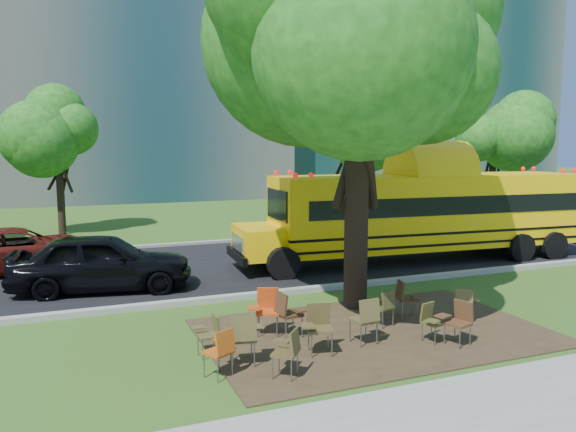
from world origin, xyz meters
name	(u,v)px	position (x,y,z in m)	size (l,w,h in m)	color
ground	(321,331)	(0.00, 0.00, 0.00)	(160.00, 160.00, 0.00)	#395A1C
dirt_patch	(375,332)	(1.00, -0.50, 0.01)	(7.00, 4.50, 0.03)	#382819
asphalt_road	(229,265)	(0.00, 7.00, 0.02)	(80.00, 8.00, 0.04)	black
kerb_near	(271,293)	(0.00, 3.00, 0.07)	(80.00, 0.25, 0.14)	gray
kerb_far	(200,243)	(0.00, 11.10, 0.07)	(80.00, 0.25, 0.14)	gray
building_main	(10,46)	(-8.00, 36.00, 11.00)	(38.00, 16.00, 22.00)	#60605C
building_right	(379,55)	(24.00, 38.00, 12.50)	(30.00, 16.00, 25.00)	gray
bg_tree_2	(58,137)	(-5.00, 16.00, 4.21)	(4.80, 4.80, 6.62)	black
bg_tree_3	(348,121)	(8.00, 14.00, 5.03)	(5.60, 5.60, 7.84)	black
bg_tree_4	(494,136)	(16.00, 13.00, 4.34)	(5.00, 5.00, 6.85)	black
main_tree	(358,73)	(1.50, 1.27, 5.50)	(7.20, 7.20, 9.11)	black
school_bus	(426,211)	(6.37, 5.30, 1.68)	(11.99, 3.41, 2.90)	#FFC108
chair_0	(221,347)	(-2.55, -1.52, 0.52)	(0.57, 0.69, 0.85)	#B84E13
chair_1	(244,334)	(-2.05, -1.21, 0.60)	(0.71, 0.57, 0.97)	#4F4722
chair_2	(288,348)	(-1.52, -1.96, 0.52)	(0.57, 0.72, 0.84)	#4B3F20
chair_3	(318,324)	(-0.60, -1.15, 0.59)	(0.73, 0.57, 0.95)	#4D4221
chair_4	(367,316)	(0.47, -1.07, 0.59)	(0.63, 0.61, 0.96)	brown
chair_5	(431,319)	(1.73, -1.41, 0.49)	(0.54, 0.59, 0.79)	#4B4820
chair_6	(458,318)	(2.12, -1.74, 0.55)	(0.66, 0.60, 0.88)	#50311C
chair_7	(465,302)	(3.13, -0.70, 0.49)	(0.68, 0.54, 0.80)	brown
chair_8	(210,331)	(-2.48, -0.50, 0.48)	(0.47, 0.51, 0.78)	#4F4822
chair_9	(266,307)	(-1.13, 0.22, 0.60)	(0.78, 0.61, 0.97)	#BC4214
chair_10	(288,310)	(-0.80, -0.15, 0.59)	(0.62, 0.63, 0.95)	#452B18
chair_11	(385,304)	(1.38, -0.27, 0.51)	(0.56, 0.60, 0.82)	#413C1C
chair_12	(406,296)	(2.12, 0.06, 0.54)	(0.51, 0.66, 0.87)	#3F2516
black_car	(102,262)	(-4.01, 5.12, 0.79)	(1.87, 4.65, 1.58)	black
bg_car_red	(20,250)	(-6.19, 8.50, 0.69)	(2.28, 4.94, 1.37)	#50130D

